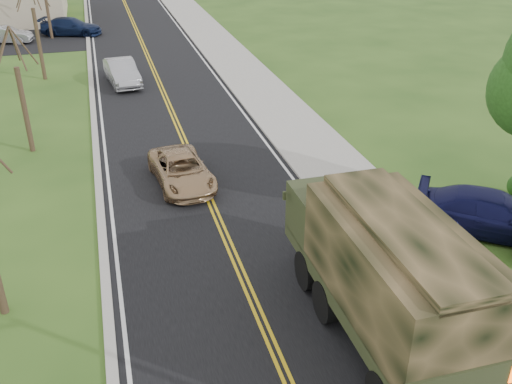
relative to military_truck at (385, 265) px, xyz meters
name	(u,v)px	position (x,y,z in m)	size (l,w,h in m)	color
road	(145,50)	(-2.91, 33.62, -2.21)	(8.00, 120.00, 0.01)	black
curb_right	(198,46)	(1.24, 33.62, -2.15)	(0.30, 120.00, 0.12)	#9E998E
sidewalk_right	(220,45)	(2.99, 33.62, -2.16)	(3.20, 120.00, 0.10)	#9E998E
curb_left	(89,53)	(-7.06, 33.62, -2.16)	(0.30, 120.00, 0.10)	#9E998E
bare_tree_b	(23,100)	(-9.91, 15.62, 0.26)	(1.83, 2.14, 5.73)	#38281C
bare_tree_c	(38,36)	(-9.91, 27.62, 0.56)	(2.04, 2.39, 6.42)	#38281C
bare_tree_d	(47,7)	(-9.91, 39.62, 0.34)	(1.88, 2.20, 5.91)	#38281C
military_truck	(385,265)	(0.00, 0.00, 0.00)	(2.76, 7.77, 3.86)	black
suv_champagne	(182,170)	(-3.71, 10.35, -1.59)	(2.08, 4.50, 1.25)	tan
sedan_silver	(122,72)	(-5.12, 25.13, -1.45)	(1.61, 4.62, 1.52)	#9E9EA2
pickup_navy	(493,214)	(6.16, 3.65, -1.46)	(2.12, 5.21, 1.51)	#0F1139
lot_car_silver	(6,35)	(-13.29, 38.83, -1.55)	(1.40, 4.02, 1.32)	#AEAEB3
lot_car_navy	(71,27)	(-8.33, 40.47, -1.49)	(2.03, 5.00, 1.45)	#101B3B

